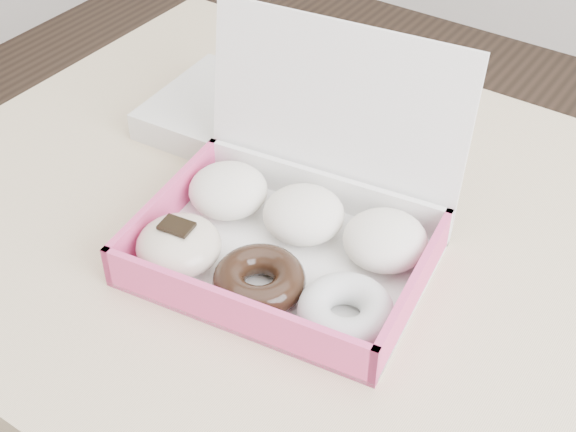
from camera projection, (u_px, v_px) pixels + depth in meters
The scene contains 3 objects.
table at pixel (370, 296), 0.98m from camera, with size 1.20×0.80×0.75m.
donut_box at pixel (287, 229), 0.90m from camera, with size 0.35×0.31×0.23m.
newspapers at pixel (243, 118), 1.10m from camera, with size 0.24×0.19×0.04m, color white.
Camera 1 is at (0.30, -0.62, 1.38)m, focal length 50.00 mm.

